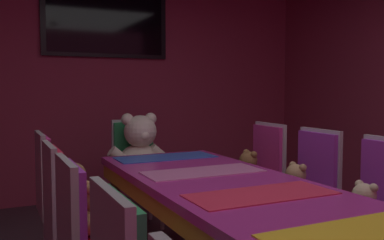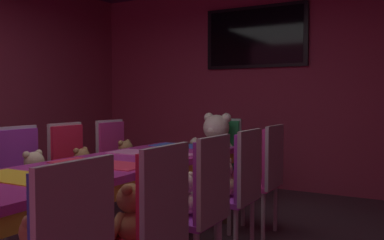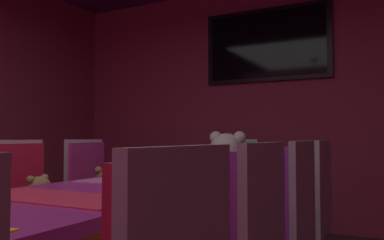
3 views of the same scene
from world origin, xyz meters
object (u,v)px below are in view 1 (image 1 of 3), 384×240
at_px(chair_right_3, 311,183).
at_px(teddy_right_3, 295,187).
at_px(teddy_left_3, 93,213).
at_px(chair_left_4, 53,190).
at_px(wall_tv, 106,21).
at_px(banquet_table, 261,211).
at_px(chair_left_3, 66,214).
at_px(chair_right_4, 262,169).
at_px(throne_chair, 135,161).
at_px(teddy_left_4, 75,188).
at_px(teddy_right_4, 248,171).
at_px(chair_right_2, 381,203).
at_px(teddy_right_2, 363,209).
at_px(king_teddy_bear, 141,151).

xyz_separation_m(chair_right_3, teddy_right_3, (-0.14, 0.00, -0.01)).
relative_size(teddy_left_3, chair_left_4, 0.32).
bearing_deg(wall_tv, banquet_table, -90.00).
bearing_deg(teddy_right_3, chair_left_3, 1.49).
height_order(chair_right_4, throne_chair, same).
bearing_deg(throne_chair, chair_right_4, 44.20).
bearing_deg(chair_left_3, chair_right_4, 20.48).
relative_size(teddy_left_3, teddy_left_4, 0.95).
bearing_deg(teddy_left_3, chair_left_3, 180.00).
relative_size(teddy_left_3, teddy_right_4, 0.98).
distance_m(chair_left_3, teddy_right_3, 1.58).
bearing_deg(wall_tv, chair_right_4, -66.07).
bearing_deg(teddy_right_4, teddy_left_3, 24.21).
relative_size(teddy_left_3, chair_right_2, 0.32).
bearing_deg(chair_left_3, teddy_right_2, -19.62).
height_order(teddy_left_3, chair_right_3, chair_right_3).
distance_m(banquet_table, chair_right_3, 1.05).
relative_size(teddy_left_4, chair_right_4, 0.34).
height_order(chair_right_3, king_teddy_bear, king_teddy_bear).
bearing_deg(teddy_left_4, chair_right_4, 0.51).
xyz_separation_m(teddy_right_4, throne_chair, (-0.70, 0.86, 0.01)).
relative_size(chair_right_4, throne_chair, 1.00).
distance_m(chair_left_3, teddy_right_2, 1.68).
xyz_separation_m(chair_right_3, teddy_right_4, (-0.15, 0.60, -0.01)).
distance_m(chair_right_4, teddy_right_4, 0.15).
xyz_separation_m(chair_left_4, chair_right_2, (1.71, -1.19, 0.00)).
bearing_deg(banquet_table, king_teddy_bear, 90.00).
relative_size(chair_right_3, king_teddy_bear, 1.56).
xyz_separation_m(chair_left_4, wall_tv, (0.86, 1.91, 1.45)).
distance_m(chair_right_3, wall_tv, 3.01).
height_order(banquet_table, teddy_right_4, teddy_right_4).
distance_m(chair_left_4, teddy_right_4, 1.55).
bearing_deg(chair_right_3, chair_right_2, 90.43).
xyz_separation_m(chair_right_4, throne_chair, (-0.84, 0.86, 0.00)).
xyz_separation_m(chair_left_3, chair_right_2, (1.73, -0.57, 0.00)).
distance_m(banquet_table, king_teddy_bear, 1.91).
bearing_deg(chair_right_4, banquet_table, 55.22).
bearing_deg(chair_left_3, teddy_left_3, 0.00).
xyz_separation_m(chair_right_2, chair_right_3, (-0.00, 0.61, 0.00)).
bearing_deg(king_teddy_bear, chair_left_3, -33.11).
bearing_deg(chair_left_3, teddy_right_3, 1.49).
height_order(teddy_right_2, teddy_right_4, teddy_right_4).
height_order(chair_left_4, wall_tv, wall_tv).
distance_m(teddy_left_3, chair_left_4, 0.64).
xyz_separation_m(teddy_right_2, teddy_right_4, (-0.02, 1.21, 0.01)).
height_order(chair_right_2, chair_right_3, same).
bearing_deg(teddy_right_4, throne_chair, -51.18).
xyz_separation_m(teddy_right_3, king_teddy_bear, (-0.71, 1.30, 0.13)).
distance_m(chair_left_4, teddy_right_3, 1.67).
bearing_deg(king_teddy_bear, teddy_right_3, 28.52).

